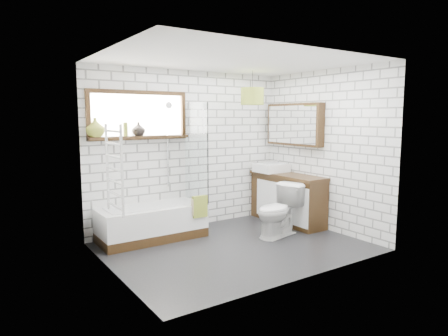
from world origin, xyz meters
TOP-DOWN VIEW (x-y plane):
  - floor at (0.00, 0.00)m, footprint 3.40×2.60m
  - ceiling at (0.00, 0.00)m, footprint 3.40×2.60m
  - wall_back at (0.00, 1.30)m, footprint 3.40×0.01m
  - wall_front at (0.00, -1.30)m, footprint 3.40×0.01m
  - wall_left at (-1.70, 0.00)m, footprint 0.01×2.60m
  - wall_right at (1.70, 0.00)m, footprint 0.01×2.60m
  - window at (-0.85, 1.26)m, footprint 1.52×0.16m
  - towel_radiator at (-1.66, 0.00)m, footprint 0.06×0.52m
  - mirror_cabinet at (1.62, 0.60)m, footprint 0.16×1.20m
  - shower_riser at (-0.40, 1.26)m, footprint 0.02×0.02m
  - bathtub at (-0.81, 0.96)m, footprint 1.52×0.67m
  - shower_screen at (-0.07, 0.96)m, footprint 0.02×0.72m
  - towel_green at (-0.20, 0.63)m, footprint 0.23×0.06m
  - towel_beige at (-0.24, 0.63)m, footprint 0.19×0.05m
  - vanity at (1.47, 0.57)m, footprint 0.47×1.45m
  - basin at (1.41, 0.92)m, footprint 0.51×0.44m
  - tap at (1.57, 0.92)m, footprint 0.03×0.03m
  - toilet at (0.82, 0.06)m, footprint 0.58×0.84m
  - vase_olive at (-1.50, 1.23)m, footprint 0.31×0.31m
  - vase_dark at (-0.88, 1.23)m, footprint 0.26×0.26m
  - bottle at (-1.07, 1.23)m, footprint 0.07×0.07m
  - pendant at (0.85, 0.75)m, footprint 0.37×0.37m

SIDE VIEW (x-z plane):
  - floor at x=0.00m, z-range -0.01..0.00m
  - bathtub at x=-0.81m, z-range 0.00..0.49m
  - toilet at x=0.82m, z-range 0.00..0.78m
  - vanity at x=1.47m, z-range 0.00..0.83m
  - towel_green at x=-0.20m, z-range 0.31..0.63m
  - towel_beige at x=-0.24m, z-range 0.35..0.60m
  - basin at x=1.41m, z-range 0.83..0.98m
  - tap at x=1.57m, z-range 0.88..1.02m
  - towel_radiator at x=-1.66m, z-range 0.70..1.70m
  - shower_screen at x=-0.07m, z-range 0.49..1.99m
  - wall_back at x=0.00m, z-range 0.00..2.50m
  - wall_front at x=0.00m, z-range 0.00..2.50m
  - wall_left at x=-1.70m, z-range 0.00..2.50m
  - wall_right at x=1.70m, z-range 0.00..2.50m
  - shower_riser at x=-0.40m, z-range 0.70..2.00m
  - bottle at x=-1.07m, z-range 1.48..1.68m
  - vase_dark at x=-0.88m, z-range 1.48..1.68m
  - vase_olive at x=-1.50m, z-range 1.48..1.75m
  - mirror_cabinet at x=1.62m, z-range 1.30..2.00m
  - window at x=-0.85m, z-range 1.46..2.14m
  - pendant at x=0.85m, z-range 1.97..2.23m
  - ceiling at x=0.00m, z-range 2.50..2.51m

